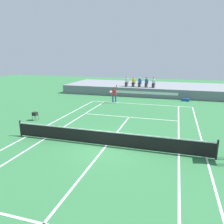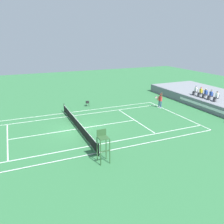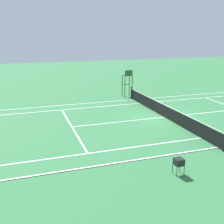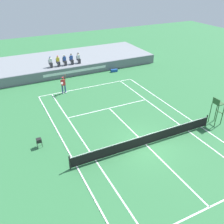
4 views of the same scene
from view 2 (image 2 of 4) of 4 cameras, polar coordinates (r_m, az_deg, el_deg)
ground_plane at (r=23.33m, az=-8.39°, el=-4.16°), size 80.00×80.00×0.00m
court at (r=23.32m, az=-8.39°, el=-4.14°), size 11.08×23.88×0.03m
net at (r=23.14m, az=-8.45°, el=-2.96°), size 11.98×0.10×1.07m
barrier_wall at (r=31.02m, az=21.22°, el=1.52°), size 23.08×0.25×1.16m
spectator_seated_0 at (r=33.41m, az=19.73°, el=4.92°), size 0.44×0.60×1.26m
spectator_seated_1 at (r=32.76m, az=20.82°, el=4.55°), size 0.44×0.60×1.26m
spectator_seated_2 at (r=32.19m, az=21.85°, el=4.21°), size 0.44×0.60×1.26m
spectator_seated_3 at (r=31.59m, az=22.96°, el=3.84°), size 0.44×0.60×1.26m
spectator_seated_4 at (r=30.99m, az=24.18°, el=3.43°), size 0.44×0.60×1.26m
tennis_player at (r=30.26m, az=11.69°, el=2.81°), size 0.75×0.72×2.08m
tennis_ball at (r=30.69m, az=8.36°, el=1.34°), size 0.07×0.07×0.07m
umpire_chair at (r=16.69m, az=-2.23°, el=-7.41°), size 0.77×0.77×2.44m
ball_hopper at (r=30.61m, az=-6.04°, el=2.43°), size 0.36×0.36×0.70m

